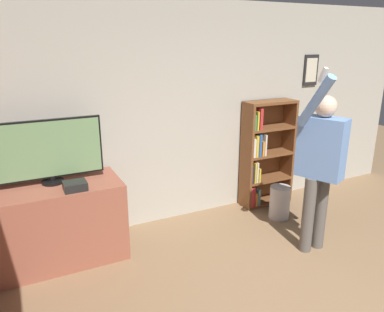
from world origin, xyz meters
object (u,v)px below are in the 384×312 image
(television, at_px, (49,151))
(bookshelf, at_px, (263,155))
(waste_bin, at_px, (280,202))
(game_console, at_px, (75,186))
(person, at_px, (321,159))

(television, relative_size, bookshelf, 0.71)
(bookshelf, bearing_deg, waste_bin, -96.73)
(game_console, relative_size, person, 0.11)
(television, height_order, person, person)
(television, height_order, game_console, television)
(game_console, xyz_separation_m, waste_bin, (2.52, -0.05, -0.66))
(television, bearing_deg, waste_bin, -7.15)
(game_console, distance_m, waste_bin, 2.61)
(game_console, height_order, waste_bin, game_console)
(game_console, height_order, bookshelf, bookshelf)
(waste_bin, bearing_deg, game_console, 178.83)
(person, bearing_deg, game_console, -132.86)
(game_console, relative_size, waste_bin, 0.51)
(bookshelf, bearing_deg, person, -99.96)
(game_console, height_order, person, person)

